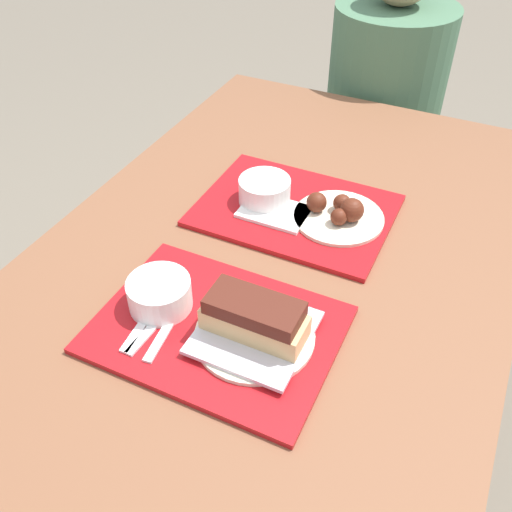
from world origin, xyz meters
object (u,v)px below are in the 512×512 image
(tray_near, at_px, (217,329))
(wings_plate_far, at_px, (339,212))
(brisket_sandwich_plate, at_px, (254,324))
(bowl_coleslaw_far, at_px, (265,190))
(bowl_coleslaw_near, at_px, (159,293))
(tray_far, at_px, (295,210))
(person_seated_across, at_px, (387,77))

(tray_near, xyz_separation_m, wings_plate_far, (0.09, 0.39, 0.02))
(brisket_sandwich_plate, xyz_separation_m, bowl_coleslaw_far, (-0.15, 0.37, -0.00))
(wings_plate_far, bearing_deg, bowl_coleslaw_near, -118.14)
(bowl_coleslaw_near, height_order, bowl_coleslaw_far, same)
(tray_near, distance_m, wings_plate_far, 0.40)
(tray_far, xyz_separation_m, wings_plate_far, (0.10, 0.00, 0.02))
(brisket_sandwich_plate, bearing_deg, bowl_coleslaw_far, 112.44)
(tray_far, bearing_deg, bowl_coleslaw_near, -105.57)
(bowl_coleslaw_near, height_order, brisket_sandwich_plate, brisket_sandwich_plate)
(person_seated_across, bearing_deg, bowl_coleslaw_far, -93.75)
(bowl_coleslaw_near, relative_size, wings_plate_far, 0.59)
(tray_far, relative_size, bowl_coleslaw_near, 3.64)
(tray_far, height_order, bowl_coleslaw_far, bowl_coleslaw_far)
(bowl_coleslaw_near, bearing_deg, brisket_sandwich_plate, 1.34)
(bowl_coleslaw_far, bearing_deg, tray_near, -77.63)
(brisket_sandwich_plate, bearing_deg, tray_near, -173.23)
(tray_near, relative_size, bowl_coleslaw_far, 3.64)
(wings_plate_far, bearing_deg, tray_near, -102.87)
(tray_far, xyz_separation_m, brisket_sandwich_plate, (0.08, -0.37, 0.04))
(tray_far, distance_m, brisket_sandwich_plate, 0.38)
(tray_near, bearing_deg, person_seated_across, 91.35)
(bowl_coleslaw_near, bearing_deg, tray_far, 74.43)
(brisket_sandwich_plate, relative_size, person_seated_across, 0.30)
(bowl_coleslaw_near, height_order, person_seated_across, person_seated_across)
(tray_near, relative_size, wings_plate_far, 2.15)
(tray_far, distance_m, bowl_coleslaw_far, 0.08)
(wings_plate_far, bearing_deg, person_seated_across, 98.10)
(bowl_coleslaw_near, bearing_deg, wings_plate_far, 61.86)
(brisket_sandwich_plate, bearing_deg, wings_plate_far, 87.19)
(brisket_sandwich_plate, distance_m, person_seated_across, 1.20)
(bowl_coleslaw_far, bearing_deg, person_seated_across, 86.25)
(tray_near, relative_size, tray_far, 1.00)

